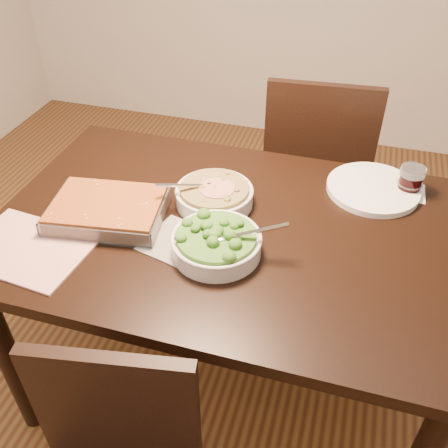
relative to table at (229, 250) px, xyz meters
name	(u,v)px	position (x,y,z in m)	size (l,w,h in m)	color
ground	(228,375)	(0.00, 0.00, -0.65)	(4.00, 4.00, 0.00)	#422212
table	(229,250)	(0.00, 0.00, 0.00)	(1.40, 0.90, 0.75)	black
magazine_a	(27,248)	(-0.51, -0.26, 0.10)	(0.34, 0.25, 0.01)	#A83130
magazine_b	(189,246)	(-0.08, -0.12, 0.10)	(0.25, 0.18, 0.00)	#282A30
coaster	(407,192)	(0.50, 0.33, 0.10)	(0.11, 0.11, 0.00)	white
stew_bowl	(214,195)	(-0.08, 0.09, 0.13)	(0.24, 0.24, 0.09)	silver
broccoli_bowl	(217,243)	(0.00, -0.12, 0.13)	(0.28, 0.25, 0.10)	silver
baking_dish	(108,210)	(-0.36, -0.07, 0.12)	(0.36, 0.29, 0.06)	silver
wine_tumbler	(411,180)	(0.50, 0.33, 0.14)	(0.08, 0.08, 0.09)	black
dinner_plate	(373,189)	(0.39, 0.30, 0.11)	(0.29, 0.29, 0.02)	white
chair_far	(316,164)	(0.17, 0.79, -0.13)	(0.47, 0.47, 0.93)	black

